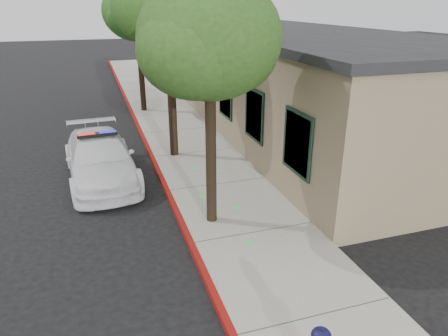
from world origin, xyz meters
TOP-DOWN VIEW (x-y plane):
  - ground at (0.00, 0.00)m, footprint 120.00×120.00m
  - sidewalk at (1.60, 3.00)m, footprint 3.20×60.00m
  - red_curb at (0.06, 3.00)m, footprint 0.14×60.00m
  - clapboard_building at (6.69, 9.00)m, footprint 7.30×20.89m
  - police_car at (-1.74, 4.82)m, footprint 2.37×5.12m
  - street_tree_near at (0.83, 0.91)m, footprint 3.33×3.17m
  - street_tree_mid at (0.88, 6.05)m, footprint 3.64×3.61m
  - street_tree_far at (0.75, 12.99)m, footprint 3.31×3.34m

SIDE VIEW (x-z plane):
  - ground at x=0.00m, z-range 0.00..0.00m
  - sidewalk at x=1.60m, z-range 0.00..0.15m
  - red_curb at x=0.06m, z-range 0.00..0.16m
  - police_car at x=-1.74m, z-range -0.06..1.51m
  - clapboard_building at x=6.69m, z-range 0.01..4.25m
  - street_tree_near at x=0.83m, z-range 1.58..7.39m
  - street_tree_far at x=0.75m, z-range 1.70..7.84m
  - street_tree_mid at x=0.88m, z-range 1.87..8.65m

